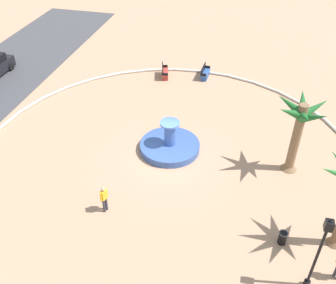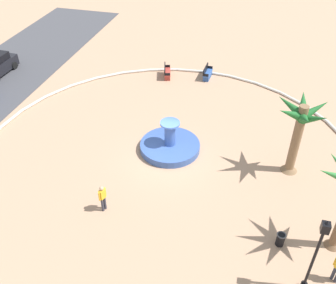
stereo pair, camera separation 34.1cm
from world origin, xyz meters
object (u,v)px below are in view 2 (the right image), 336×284
object	(u,v)px
palm_tree_near_fountain	(300,125)
lamppost	(317,251)
bench_east	(207,74)
bench_west	(167,73)
person_cyclist_photo	(103,197)
fountain	(170,146)
trash_bin	(280,239)

from	to	relation	value
palm_tree_near_fountain	lamppost	bearing A→B (deg)	-174.51
bench_east	bench_west	bearing A→B (deg)	102.06
person_cyclist_photo	bench_east	bearing A→B (deg)	-9.23
fountain	trash_bin	xyz separation A→B (m)	(-5.79, -6.99, 0.08)
bench_west	lamppost	distance (m)	20.54
fountain	trash_bin	distance (m)	9.08
fountain	bench_east	xyz separation A→B (m)	(10.17, -0.55, 0.04)
bench_west	trash_bin	xyz separation A→B (m)	(-15.26, -9.73, 0.04)
lamppost	trash_bin	bearing A→B (deg)	27.73
palm_tree_near_fountain	trash_bin	distance (m)	6.39
fountain	bench_west	world-z (taller)	fountain
bench_east	trash_bin	size ratio (longest dim) A/B	2.22
trash_bin	lamppost	bearing A→B (deg)	-152.27
bench_east	lamppost	distance (m)	19.66
palm_tree_near_fountain	person_cyclist_photo	world-z (taller)	palm_tree_near_fountain
fountain	trash_bin	world-z (taller)	fountain
person_cyclist_photo	trash_bin	bearing A→B (deg)	-89.53
lamppost	palm_tree_near_fountain	bearing A→B (deg)	5.49
lamppost	trash_bin	world-z (taller)	lamppost
bench_east	person_cyclist_photo	bearing A→B (deg)	170.77
bench_east	lamppost	bearing A→B (deg)	-157.35
fountain	palm_tree_near_fountain	size ratio (longest dim) A/B	0.80
fountain	trash_bin	size ratio (longest dim) A/B	5.19
bench_west	person_cyclist_photo	distance (m)	15.36
lamppost	bench_west	bearing A→B (deg)	31.99
fountain	person_cyclist_photo	size ratio (longest dim) A/B	2.29
trash_bin	palm_tree_near_fountain	bearing A→B (deg)	-3.44
fountain	bench_east	size ratio (longest dim) A/B	2.33
palm_tree_near_fountain	bench_east	size ratio (longest dim) A/B	2.92
trash_bin	person_cyclist_photo	world-z (taller)	person_cyclist_photo
bench_west	person_cyclist_photo	xyz separation A→B (m)	(-15.33, -0.69, 0.58)
palm_tree_near_fountain	trash_bin	size ratio (longest dim) A/B	6.50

